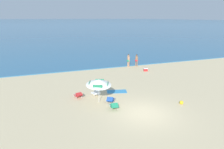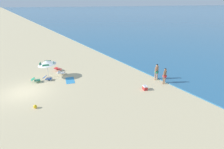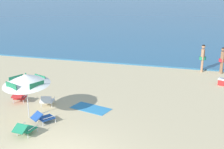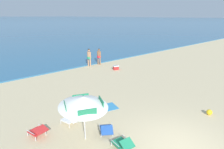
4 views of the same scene
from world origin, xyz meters
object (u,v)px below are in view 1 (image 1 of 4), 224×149
object	(u,v)px
person_standing_beside	(128,60)
lounge_chair_spare_folded	(96,93)
lounge_chair_under_umbrella	(111,99)
lounge_chair_facing_sea	(78,95)
beach_umbrella_striped_main	(99,82)
cooler_box	(146,70)
lounge_chair_beside_umbrella	(114,106)
beach_ball	(181,103)
beach_towel	(117,92)
person_standing_near_shore	(137,59)

from	to	relation	value
person_standing_beside	lounge_chair_spare_folded	bearing A→B (deg)	-129.43
lounge_chair_under_umbrella	lounge_chair_facing_sea	xyz separation A→B (m)	(-2.26, 1.80, 0.01)
lounge_chair_under_umbrella	lounge_chair_facing_sea	world-z (taller)	lounge_chair_under_umbrella
beach_umbrella_striped_main	lounge_chair_under_umbrella	bearing A→B (deg)	-21.13
beach_umbrella_striped_main	lounge_chair_facing_sea	size ratio (longest dim) A/B	2.15
lounge_chair_under_umbrella	person_standing_beside	xyz separation A→B (m)	(6.10, 10.06, 0.77)
beach_umbrella_striped_main	lounge_chair_under_umbrella	size ratio (longest dim) A/B	1.99
beach_umbrella_striped_main	cooler_box	world-z (taller)	beach_umbrella_striped_main
lounge_chair_beside_umbrella	cooler_box	xyz separation A→B (m)	(7.43, 8.56, -0.07)
beach_umbrella_striped_main	beach_ball	distance (m)	6.68
lounge_chair_beside_umbrella	lounge_chair_spare_folded	bearing A→B (deg)	101.89
person_standing_beside	lounge_chair_beside_umbrella	bearing A→B (deg)	-119.06
lounge_chair_facing_sea	person_standing_beside	xyz separation A→B (m)	(8.36, 8.26, 0.76)
lounge_chair_beside_umbrella	beach_towel	xyz separation A→B (m)	(1.45, 3.20, -0.27)
lounge_chair_beside_umbrella	person_standing_near_shore	distance (m)	13.43
person_standing_near_shore	lounge_chair_under_umbrella	bearing A→B (deg)	-126.09
lounge_chair_under_umbrella	person_standing_near_shore	xyz separation A→B (m)	(7.30, 10.01, 0.71)
lounge_chair_under_umbrella	lounge_chair_beside_umbrella	bearing A→B (deg)	-96.66
person_standing_near_shore	beach_towel	xyz separation A→B (m)	(-5.98, -7.96, -0.97)
lounge_chair_under_umbrella	beach_ball	bearing A→B (deg)	-23.06
beach_towel	person_standing_near_shore	bearing A→B (deg)	53.11
lounge_chair_under_umbrella	lounge_chair_facing_sea	size ratio (longest dim) A/B	1.08
lounge_chair_facing_sea	lounge_chair_spare_folded	size ratio (longest dim) A/B	0.96
beach_ball	person_standing_beside	bearing A→B (deg)	85.45
lounge_chair_beside_umbrella	lounge_chair_spare_folded	xyz separation A→B (m)	(-0.61, 2.89, 0.00)
lounge_chair_under_umbrella	beach_ball	distance (m)	5.57
lounge_chair_beside_umbrella	person_standing_beside	world-z (taller)	person_standing_beside
lounge_chair_under_umbrella	lounge_chair_beside_umbrella	distance (m)	1.16
beach_umbrella_striped_main	person_standing_beside	bearing A→B (deg)	54.39
lounge_chair_under_umbrella	beach_towel	size ratio (longest dim) A/B	0.57
lounge_chair_facing_sea	beach_ball	xyz separation A→B (m)	(7.39, -3.98, -0.13)
lounge_chair_beside_umbrella	person_standing_near_shore	bearing A→B (deg)	56.34
person_standing_near_shore	person_standing_beside	size ratio (longest dim) A/B	0.94
lounge_chair_facing_sea	person_standing_beside	distance (m)	11.78
beach_umbrella_striped_main	beach_ball	world-z (taller)	beach_umbrella_striped_main
beach_umbrella_striped_main	beach_towel	bearing A→B (deg)	38.00
person_standing_beside	beach_ball	world-z (taller)	person_standing_beside
person_standing_near_shore	lounge_chair_beside_umbrella	bearing A→B (deg)	-123.66
lounge_chair_spare_folded	beach_ball	distance (m)	7.06
lounge_chair_spare_folded	person_standing_near_shore	xyz separation A→B (m)	(8.04, 8.27, 0.70)
beach_umbrella_striped_main	beach_ball	bearing A→B (deg)	-22.79
lounge_chair_spare_folded	beach_ball	size ratio (longest dim) A/B	3.37
lounge_chair_facing_sea	cooler_box	xyz separation A→B (m)	(9.56, 5.60, -0.08)
beach_umbrella_striped_main	person_standing_near_shore	size ratio (longest dim) A/B	1.21
beach_umbrella_striped_main	lounge_chair_under_umbrella	world-z (taller)	beach_umbrella_striped_main
lounge_chair_under_umbrella	lounge_chair_spare_folded	world-z (taller)	lounge_chair_under_umbrella
beach_umbrella_striped_main	lounge_chair_under_umbrella	distance (m)	1.72
lounge_chair_under_umbrella	person_standing_beside	distance (m)	11.79
lounge_chair_facing_sea	lounge_chair_under_umbrella	bearing A→B (deg)	-38.47
beach_towel	person_standing_beside	bearing A→B (deg)	59.21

